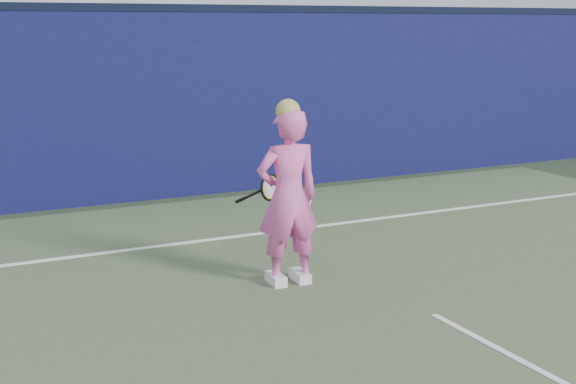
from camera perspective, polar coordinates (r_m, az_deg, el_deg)
ground at (r=6.03m, az=16.11°, el=-11.49°), size 80.00×80.00×0.00m
backstop_wall at (r=11.26m, az=-6.42°, el=6.23°), size 24.00×0.40×2.50m
wall_cap at (r=11.20m, az=-6.58°, el=12.86°), size 24.00×0.42×0.10m
player at (r=7.23m, az=-0.00°, el=-0.32°), size 0.62×0.43×1.70m
racket at (r=7.65m, az=-1.44°, el=0.26°), size 0.51×0.15×0.27m
court_lines at (r=5.81m, az=18.35°, el=-12.42°), size 11.00×12.04×0.01m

